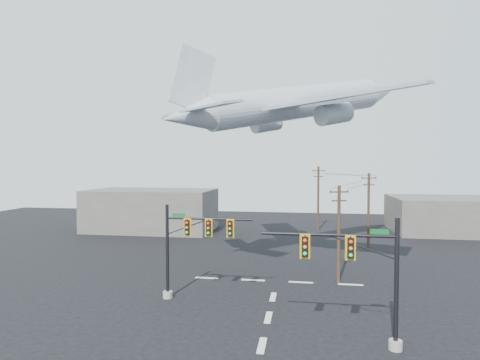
% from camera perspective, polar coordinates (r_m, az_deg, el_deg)
% --- Properties ---
extents(ground, '(120.00, 120.00, 0.00)m').
position_cam_1_polar(ground, '(23.44, 3.12, -22.45)').
color(ground, black).
rests_on(ground, ground).
extents(lane_markings, '(14.00, 21.20, 0.01)m').
position_cam_1_polar(lane_markings, '(28.34, 4.30, -17.94)').
color(lane_markings, silver).
rests_on(lane_markings, ground).
extents(signal_mast_near, '(7.49, 0.77, 7.01)m').
position_cam_1_polar(signal_mast_near, '(22.81, 17.42, -13.09)').
color(signal_mast_near, gray).
rests_on(signal_mast_near, ground).
extents(signal_mast_far, '(6.60, 0.76, 6.87)m').
position_cam_1_polar(signal_mast_far, '(29.49, -7.41, -9.32)').
color(signal_mast_far, gray).
rests_on(signal_mast_far, ground).
extents(utility_pole_a, '(1.58, 0.56, 8.05)m').
position_cam_1_polar(utility_pole_a, '(34.10, 13.87, -7.21)').
color(utility_pole_a, '#472C1E').
rests_on(utility_pole_a, ground).
extents(utility_pole_b, '(1.77, 0.37, 8.74)m').
position_cam_1_polar(utility_pole_b, '(49.31, 17.81, -3.90)').
color(utility_pole_b, '#472C1E').
rests_on(utility_pole_b, ground).
extents(utility_pole_c, '(1.86, 0.77, 9.44)m').
position_cam_1_polar(utility_pole_c, '(60.57, 11.06, -2.35)').
color(utility_pole_c, '#472C1E').
rests_on(utility_pole_c, ground).
extents(power_lines, '(7.04, 26.83, 0.66)m').
position_cam_1_polar(power_lines, '(47.38, 15.14, 0.13)').
color(power_lines, black).
extents(airliner, '(23.77, 22.66, 7.72)m').
position_cam_1_polar(airliner, '(38.69, 8.25, 10.74)').
color(airliner, '#B6BBC3').
extents(building_left, '(18.00, 10.00, 6.00)m').
position_cam_1_polar(building_left, '(60.77, -12.45, -4.18)').
color(building_left, '#615C55').
rests_on(building_left, ground).
extents(building_right, '(14.00, 12.00, 5.00)m').
position_cam_1_polar(building_right, '(64.72, 26.91, -4.43)').
color(building_right, '#615C55').
rests_on(building_right, ground).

